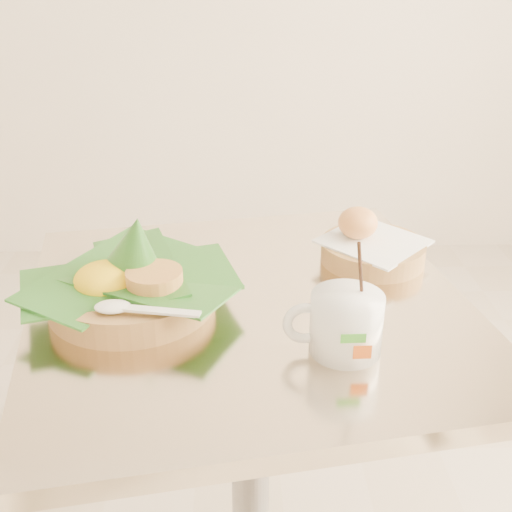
{
  "coord_description": "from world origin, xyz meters",
  "views": [
    {
      "loc": [
        0.12,
        -0.91,
        1.27
      ],
      "look_at": [
        0.15,
        0.01,
        0.82
      ],
      "focal_mm": 45.0,
      "sensor_mm": 36.0,
      "label": 1
    }
  ],
  "objects_px": {
    "rice_basket": "(130,281)",
    "bread_basket": "(370,246)",
    "cafe_table": "(250,410)",
    "coffee_mug": "(344,322)"
  },
  "relations": [
    {
      "from": "rice_basket",
      "to": "bread_basket",
      "type": "distance_m",
      "value": 0.44
    },
    {
      "from": "cafe_table",
      "to": "rice_basket",
      "type": "height_order",
      "value": "rice_basket"
    },
    {
      "from": "cafe_table",
      "to": "rice_basket",
      "type": "bearing_deg",
      "value": -178.15
    },
    {
      "from": "cafe_table",
      "to": "coffee_mug",
      "type": "bearing_deg",
      "value": -48.34
    },
    {
      "from": "cafe_table",
      "to": "rice_basket",
      "type": "xyz_separation_m",
      "value": [
        -0.19,
        -0.01,
        0.27
      ]
    },
    {
      "from": "rice_basket",
      "to": "bread_basket",
      "type": "xyz_separation_m",
      "value": [
        0.41,
        0.15,
        -0.02
      ]
    },
    {
      "from": "cafe_table",
      "to": "rice_basket",
      "type": "distance_m",
      "value": 0.32
    },
    {
      "from": "cafe_table",
      "to": "bread_basket",
      "type": "relative_size",
      "value": 3.56
    },
    {
      "from": "rice_basket",
      "to": "coffee_mug",
      "type": "xyz_separation_m",
      "value": [
        0.32,
        -0.14,
        0.0
      ]
    },
    {
      "from": "rice_basket",
      "to": "bread_basket",
      "type": "bearing_deg",
      "value": 20.06
    }
  ]
}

